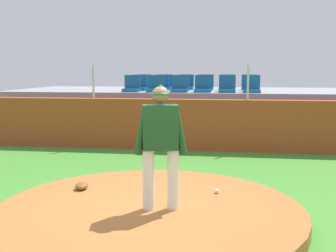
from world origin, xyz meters
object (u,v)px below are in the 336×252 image
at_px(fielding_glove, 82,186).
at_px(stadium_chair_11, 251,86).
at_px(stadium_chair_0, 132,87).
at_px(stadium_chair_7, 161,86).
at_px(stadium_chair_10, 227,86).
at_px(stadium_chair_2, 180,87).
at_px(stadium_chair_4, 227,87).
at_px(pitcher, 161,138).
at_px(baseball, 217,191).
at_px(stadium_chair_8, 182,86).
at_px(stadium_chair_3, 203,87).
at_px(stadium_chair_9, 204,86).
at_px(stadium_chair_15, 206,85).
at_px(stadium_chair_13, 165,85).
at_px(stadium_chair_1, 156,87).
at_px(stadium_chair_14, 186,85).
at_px(stadium_chair_5, 252,87).
at_px(stadium_chair_17, 249,85).
at_px(stadium_chair_16, 228,85).
at_px(stadium_chair_12, 144,85).
at_px(stadium_chair_6, 139,86).

bearing_deg(fielding_glove, stadium_chair_11, -31.34).
relative_size(stadium_chair_0, stadium_chair_7, 1.00).
bearing_deg(stadium_chair_10, stadium_chair_2, 33.30).
bearing_deg(stadium_chair_4, pitcher, 82.61).
xyz_separation_m(baseball, stadium_chair_8, (-1.31, 6.74, 1.39)).
relative_size(stadium_chair_3, stadium_chair_9, 1.00).
xyz_separation_m(baseball, stadium_chair_4, (0.11, 5.84, 1.39)).
distance_m(stadium_chair_11, stadium_chair_15, 1.66).
bearing_deg(stadium_chair_13, stadium_chair_7, 91.17).
height_order(stadium_chair_1, stadium_chair_3, same).
relative_size(stadium_chair_1, stadium_chair_4, 1.00).
distance_m(fielding_glove, stadium_chair_14, 7.88).
xyz_separation_m(stadium_chair_5, stadium_chair_15, (-1.40, 1.78, 0.00)).
relative_size(baseball, fielding_glove, 0.25).
distance_m(stadium_chair_1, stadium_chair_17, 3.35).
relative_size(stadium_chair_0, stadium_chair_9, 1.00).
distance_m(stadium_chair_7, stadium_chair_14, 1.16).
height_order(stadium_chair_14, stadium_chair_16, same).
relative_size(stadium_chair_9, stadium_chair_14, 1.00).
distance_m(stadium_chair_4, stadium_chair_13, 2.76).
height_order(stadium_chair_1, stadium_chair_16, same).
bearing_deg(stadium_chair_16, stadium_chair_11, 130.26).
bearing_deg(stadium_chair_9, stadium_chair_11, -178.60).
bearing_deg(stadium_chair_15, stadium_chair_9, 89.15).
bearing_deg(stadium_chair_7, stadium_chair_13, -88.83).
distance_m(stadium_chair_10, stadium_chair_12, 2.95).
xyz_separation_m(stadium_chair_4, stadium_chair_7, (-2.07, 0.86, 0.00)).
xyz_separation_m(stadium_chair_2, stadium_chair_15, (0.68, 1.80, 0.00)).
bearing_deg(stadium_chair_2, stadium_chair_10, -146.70).
bearing_deg(stadium_chair_1, stadium_chair_8, -125.91).
distance_m(stadium_chair_7, stadium_chair_16, 2.27).
height_order(fielding_glove, stadium_chair_5, stadium_chair_5).
distance_m(stadium_chair_2, stadium_chair_11, 2.31).
height_order(stadium_chair_9, stadium_chair_14, same).
xyz_separation_m(stadium_chair_4, stadium_chair_16, (0.01, 1.77, 0.00)).
distance_m(stadium_chair_2, stadium_chair_17, 2.78).
bearing_deg(stadium_chair_7, stadium_chair_3, 148.26).
xyz_separation_m(fielding_glove, stadium_chair_2, (0.91, 5.89, 1.37)).
bearing_deg(stadium_chair_4, stadium_chair_17, -111.37).
bearing_deg(stadium_chair_17, stadium_chair_0, 27.28).
relative_size(stadium_chair_8, stadium_chair_9, 1.00).
height_order(pitcher, stadium_chair_8, stadium_chair_8).
relative_size(stadium_chair_4, stadium_chair_16, 1.00).
bearing_deg(fielding_glove, stadium_chair_10, -26.07).
bearing_deg(stadium_chair_5, stadium_chair_16, -68.79).
height_order(stadium_chair_1, stadium_chair_6, same).
height_order(stadium_chair_1, stadium_chair_15, same).
bearing_deg(stadium_chair_3, pitcher, 88.63).
bearing_deg(stadium_chair_3, fielding_glove, 75.04).
bearing_deg(stadium_chair_0, fielding_glove, 95.14).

